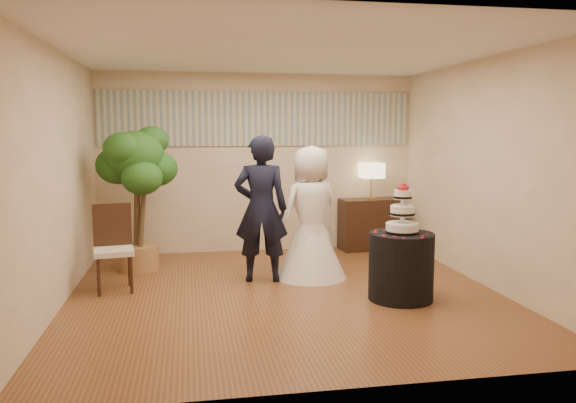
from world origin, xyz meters
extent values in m
cube|color=brown|center=(0.00, 0.00, 0.00)|extent=(5.00, 5.00, 0.00)
cube|color=white|center=(0.00, 0.00, 2.80)|extent=(5.00, 5.00, 0.00)
cube|color=beige|center=(0.00, 2.50, 1.40)|extent=(5.00, 0.06, 2.80)
cube|color=beige|center=(0.00, -2.50, 1.40)|extent=(5.00, 0.06, 2.80)
cube|color=beige|center=(-2.50, 0.00, 1.40)|extent=(0.06, 5.00, 2.80)
cube|color=beige|center=(2.50, 0.00, 1.40)|extent=(0.06, 5.00, 2.80)
cube|color=#A4A998|center=(0.00, 2.48, 2.10)|extent=(4.90, 0.02, 0.85)
imported|color=black|center=(-0.20, 0.64, 0.93)|extent=(0.73, 0.54, 1.86)
imported|color=white|center=(0.46, 0.71, 0.86)|extent=(1.19, 1.19, 1.73)
cylinder|color=black|center=(1.26, -0.43, 0.38)|extent=(0.80, 0.80, 0.77)
cube|color=#301C11|center=(1.79, 2.26, 0.41)|extent=(1.02, 0.51, 0.82)
camera|label=1|loc=(-1.10, -6.34, 1.92)|focal=35.00mm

